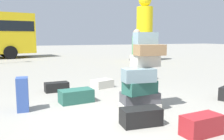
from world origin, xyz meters
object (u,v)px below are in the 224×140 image
Objects in this scene: suitcase_maroon_left_side at (201,125)px; suitcase_cream_foreground_far at (102,84)px; suitcase_teal_behind_tower at (76,96)px; suitcase_black_right_side at (57,87)px; person_bearded_onlooker at (136,51)px; yellow_dummy_statue at (144,32)px; suitcase_navy_upright_blue at (23,94)px; suitcase_black_white_trunk at (141,116)px; suitcase_tower at (142,79)px.

suitcase_cream_foreground_far is at bearing 89.08° from suitcase_maroon_left_side.
suitcase_teal_behind_tower is 1.30m from suitcase_black_right_side.
suitcase_maroon_left_side is at bearing -104.56° from suitcase_cream_foreground_far.
yellow_dummy_statue reaches higher than person_bearded_onlooker.
suitcase_cream_foreground_far is (2.24, 1.50, -0.22)m from suitcase_navy_upright_blue.
person_bearded_onlooker is at bearing 70.85° from suitcase_maroon_left_side.
suitcase_teal_behind_tower is (1.15, 0.22, -0.19)m from suitcase_navy_upright_blue.
suitcase_maroon_left_side is 1.00× the size of suitcase_black_right_side.
suitcase_black_white_trunk reaches higher than suitcase_black_right_side.
suitcase_cream_foreground_far is at bearing -3.05° from suitcase_black_right_side.
yellow_dummy_statue reaches higher than suitcase_black_right_side.
suitcase_navy_upright_blue is 0.92× the size of suitcase_teal_behind_tower.
suitcase_maroon_left_side reaches higher than suitcase_teal_behind_tower.
suitcase_maroon_left_side is 3.37m from suitcase_navy_upright_blue.
suitcase_navy_upright_blue is at bearing -132.85° from yellow_dummy_statue.
suitcase_teal_behind_tower is at bearing 115.46° from suitcase_black_white_trunk.
person_bearded_onlooker reaches higher than suitcase_black_white_trunk.
suitcase_teal_behind_tower is at bearing 135.02° from suitcase_tower.
suitcase_teal_behind_tower reaches higher than suitcase_cream_foreground_far.
suitcase_black_white_trunk is (0.90, -3.08, 0.02)m from suitcase_black_right_side.
suitcase_tower is 1.53m from suitcase_maroon_left_side.
person_bearded_onlooker is 7.17m from yellow_dummy_statue.
person_bearded_onlooker is (1.33, 0.37, 0.92)m from suitcase_cream_foreground_far.
suitcase_black_right_side is 0.36× the size of person_bearded_onlooker.
suitcase_maroon_left_side is 0.16× the size of yellow_dummy_statue.
suitcase_maroon_left_side is 3.80m from suitcase_cream_foreground_far.
suitcase_maroon_left_side is 11.44m from yellow_dummy_statue.
suitcase_navy_upright_blue is 2.42m from suitcase_black_white_trunk.
yellow_dummy_statue reaches higher than suitcase_tower.
person_bearded_onlooker is at bearing -2.30° from suitcase_cream_foreground_far.
suitcase_tower is at bearing 95.01° from suitcase_maroon_left_side.
yellow_dummy_statue is at bearing 33.54° from suitcase_cream_foreground_far.
yellow_dummy_statue reaches higher than suitcase_teal_behind_tower.
yellow_dummy_statue is at bearing 44.94° from suitcase_teal_behind_tower.
suitcase_black_right_side reaches higher than suitcase_cream_foreground_far.
person_bearded_onlooker reaches higher than suitcase_black_right_side.
suitcase_navy_upright_blue is 0.39× the size of person_bearded_onlooker.
person_bearded_onlooker is (2.42, 1.65, 0.89)m from suitcase_teal_behind_tower.
yellow_dummy_statue is (5.11, 6.42, 1.69)m from suitcase_cream_foreground_far.
suitcase_navy_upright_blue is 1.02× the size of suitcase_black_white_trunk.
suitcase_black_white_trunk is at bearing -120.24° from suitcase_tower.
person_bearded_onlooker is at bearing 31.90° from suitcase_navy_upright_blue.
suitcase_tower is 1.62m from suitcase_teal_behind_tower.
suitcase_tower is at bearing -16.93° from suitcase_navy_upright_blue.
suitcase_cream_foreground_far is at bearing -128.50° from yellow_dummy_statue.
suitcase_black_white_trunk is (-0.42, -3.08, 0.03)m from suitcase_cream_foreground_far.
suitcase_tower is 2.35× the size of suitcase_black_white_trunk.
suitcase_maroon_left_side is 0.92× the size of suitcase_navy_upright_blue.
suitcase_black_right_side is 3.21m from suitcase_black_white_trunk.
yellow_dummy_statue is at bearing -164.67° from person_bearded_onlooker.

